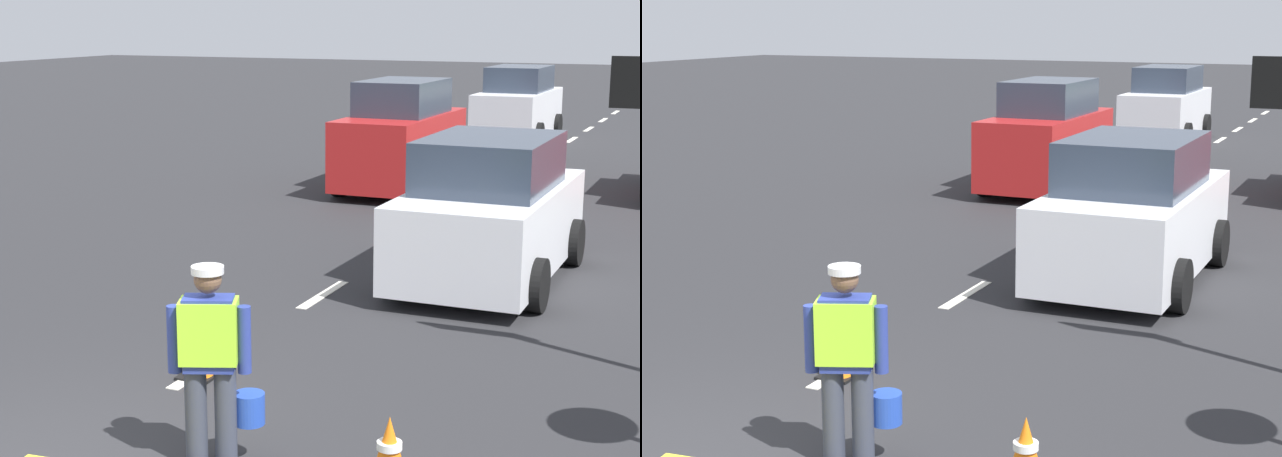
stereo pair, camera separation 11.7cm
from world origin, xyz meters
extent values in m
plane|color=#28282B|center=(0.00, 21.00, 0.00)|extent=(96.00, 96.00, 0.00)
cube|color=silver|center=(0.00, 2.70, 0.01)|extent=(0.14, 1.40, 0.01)
cube|color=silver|center=(0.00, 5.70, 0.01)|extent=(0.14, 1.40, 0.01)
cube|color=silver|center=(0.00, 8.70, 0.01)|extent=(0.14, 1.40, 0.01)
cube|color=silver|center=(0.00, 11.70, 0.01)|extent=(0.14, 1.40, 0.01)
cube|color=silver|center=(0.00, 14.70, 0.01)|extent=(0.14, 1.40, 0.01)
cube|color=silver|center=(0.00, 17.70, 0.01)|extent=(0.14, 1.40, 0.01)
cube|color=silver|center=(0.00, 20.70, 0.01)|extent=(0.14, 1.40, 0.01)
cube|color=silver|center=(0.00, 23.70, 0.01)|extent=(0.14, 1.40, 0.01)
cube|color=silver|center=(0.00, 26.70, 0.01)|extent=(0.14, 1.40, 0.01)
cube|color=silver|center=(0.00, 29.70, 0.01)|extent=(0.14, 1.40, 0.01)
cube|color=silver|center=(0.00, 32.70, 0.01)|extent=(0.14, 1.40, 0.01)
cube|color=silver|center=(0.00, 35.70, 0.01)|extent=(0.14, 1.40, 0.01)
cube|color=silver|center=(0.00, 38.70, 0.01)|extent=(0.14, 1.40, 0.01)
cylinder|color=#383D4C|center=(1.09, 0.66, 0.41)|extent=(0.18, 0.18, 0.82)
cylinder|color=#383D4C|center=(1.31, 0.75, 0.41)|extent=(0.18, 0.18, 0.82)
cube|color=navy|center=(1.20, 0.70, 1.12)|extent=(0.46, 0.37, 0.60)
cube|color=#A5EA33|center=(1.20, 0.70, 1.14)|extent=(0.53, 0.43, 0.51)
cylinder|color=navy|center=(0.94, 0.60, 1.07)|extent=(0.11, 0.11, 0.55)
cylinder|color=navy|center=(1.46, 0.81, 1.07)|extent=(0.11, 0.11, 0.55)
sphere|color=brown|center=(1.20, 0.70, 1.56)|extent=(0.22, 0.22, 0.22)
cylinder|color=silver|center=(1.20, 0.70, 1.64)|extent=(0.26, 0.26, 0.06)
cylinder|color=#2347B7|center=(1.44, 0.91, 0.45)|extent=(0.26, 0.26, 0.26)
cube|color=black|center=(0.06, 2.41, 0.01)|extent=(0.36, 0.36, 0.03)
cone|color=orange|center=(0.06, 2.41, 0.29)|extent=(0.30, 0.30, 0.52)
cylinder|color=white|center=(0.06, 2.41, 0.31)|extent=(0.20, 0.20, 0.06)
cone|color=orange|center=(2.63, 0.97, 0.29)|extent=(0.30, 0.30, 0.53)
cylinder|color=white|center=(2.63, 0.97, 0.32)|extent=(0.20, 0.20, 0.06)
cube|color=red|center=(-1.77, 13.74, 0.87)|extent=(1.63, 4.04, 1.38)
cube|color=#2D3847|center=(-1.77, 13.84, 1.91)|extent=(1.44, 2.22, 0.70)
cylinder|color=black|center=(-0.94, 12.49, 0.34)|extent=(0.22, 0.68, 0.68)
cylinder|color=black|center=(-2.61, 12.49, 0.34)|extent=(0.22, 0.68, 0.68)
cylinder|color=black|center=(-0.94, 14.99, 0.34)|extent=(0.22, 0.68, 0.68)
cylinder|color=black|center=(-2.61, 14.99, 0.34)|extent=(0.22, 0.68, 0.68)
cube|color=silver|center=(-1.46, 23.02, 0.80)|extent=(1.75, 4.23, 1.24)
cube|color=#2D3847|center=(-1.46, 23.13, 1.77)|extent=(1.54, 2.33, 0.70)
cylinder|color=black|center=(-0.57, 21.71, 0.34)|extent=(0.22, 0.68, 0.68)
cylinder|color=black|center=(-2.36, 21.71, 0.34)|extent=(0.22, 0.68, 0.68)
cylinder|color=black|center=(-0.57, 24.33, 0.34)|extent=(0.22, 0.68, 0.68)
cylinder|color=black|center=(-2.36, 24.33, 0.34)|extent=(0.22, 0.68, 0.68)
cube|color=silver|center=(1.76, 7.36, 0.74)|extent=(1.82, 4.16, 1.12)
cube|color=#2D3847|center=(1.76, 7.25, 1.65)|extent=(1.60, 2.29, 0.70)
cylinder|color=black|center=(0.83, 8.65, 0.34)|extent=(0.22, 0.68, 0.68)
cylinder|color=black|center=(2.69, 8.65, 0.34)|extent=(0.22, 0.68, 0.68)
cylinder|color=black|center=(0.83, 6.07, 0.34)|extent=(0.22, 0.68, 0.68)
cylinder|color=black|center=(2.69, 6.07, 0.34)|extent=(0.22, 0.68, 0.68)
camera|label=1|loc=(5.09, -5.93, 3.60)|focal=56.65mm
camera|label=2|loc=(5.19, -5.88, 3.60)|focal=56.65mm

